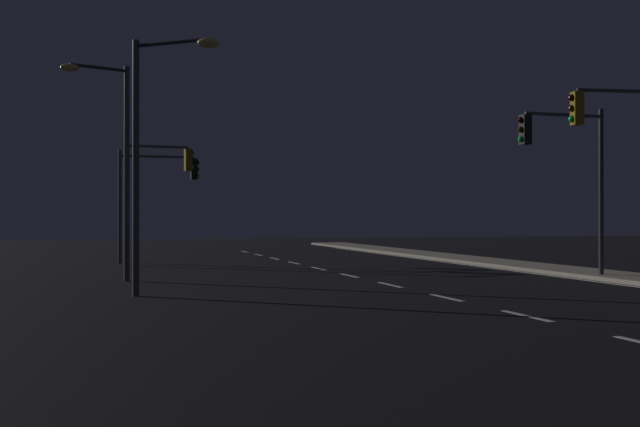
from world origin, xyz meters
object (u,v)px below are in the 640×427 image
Objects in this scene: traffic_light_mid_right at (628,144)px; street_lamp_mid_block at (151,138)px; traffic_light_far_left at (156,184)px; street_lamp_corner at (116,150)px; traffic_light_near_left at (567,158)px; traffic_light_far_right at (156,179)px.

traffic_light_mid_right is 13.40m from street_lamp_mid_block.
street_lamp_mid_block reaches higher than traffic_light_far_left.
traffic_light_mid_right is at bearing -23.69° from street_lamp_corner.
traffic_light_near_left is at bearing -11.98° from street_lamp_corner.
traffic_light_far_left is at bearing 85.17° from street_lamp_mid_block.
traffic_light_mid_right is 3.19m from traffic_light_near_left.
traffic_light_near_left reaches higher than traffic_light_far_left.
traffic_light_mid_right is 1.10× the size of traffic_light_far_right.
traffic_light_far_right is 8.97m from street_lamp_corner.
traffic_light_far_right is at bearing 85.08° from street_lamp_mid_block.
street_lamp_mid_block is (-13.37, -2.25, 0.12)m from traffic_light_near_left.
street_lamp_corner is (-14.08, 2.99, 0.21)m from traffic_light_near_left.
traffic_light_mid_right reaches higher than traffic_light_far_left.
traffic_light_mid_right is 0.87× the size of street_lamp_mid_block.
street_lamp_mid_block is (-13.36, 0.94, -0.09)m from traffic_light_mid_right.
traffic_light_far_left is (-12.01, 13.77, -0.44)m from traffic_light_near_left.
traffic_light_near_left is at bearing 9.56° from street_lamp_mid_block.
traffic_light_far_left is at bearing 79.17° from street_lamp_corner.
street_lamp_mid_block reaches higher than traffic_light_mid_right.
traffic_light_near_left is 14.39m from street_lamp_corner.
street_lamp_corner is (-0.71, 5.24, 0.09)m from street_lamp_mid_block.
street_lamp_mid_block is at bearing -82.30° from street_lamp_corner.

